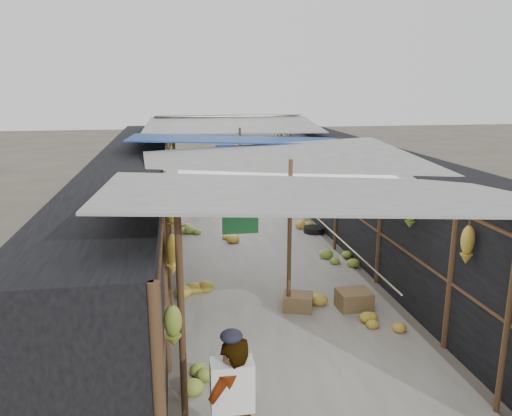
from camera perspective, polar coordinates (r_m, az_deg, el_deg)
aisle_slab at (r=11.82m, az=-0.14°, el=-4.47°), size 3.60×16.00×0.02m
stall_left at (r=11.40m, az=-13.66°, el=0.40°), size 1.40×15.00×2.30m
stall_right at (r=12.23m, az=12.44°, el=1.37°), size 1.40×15.00×2.30m
crate_near at (r=8.64m, az=4.82°, el=-10.70°), size 0.59×0.53×0.29m
crate_mid at (r=8.81m, az=11.13°, el=-10.27°), size 0.58×0.47×0.33m
crate_back at (r=16.63m, az=-3.32°, el=1.45°), size 0.57×0.50×0.31m
black_basin at (r=12.99m, az=6.64°, el=-2.53°), size 0.54×0.54×0.16m
vendor_elderly at (r=5.06m, az=-2.72°, el=-22.12°), size 0.66×0.61×1.52m
shopper_blue at (r=14.55m, az=-5.66°, el=2.59°), size 1.02×0.89×1.79m
vendor_seated at (r=15.60m, az=3.77°, el=1.85°), size 0.63×0.72×0.97m
market_canopy at (r=11.63m, az=-0.28°, el=7.33°), size 5.62×15.20×2.77m
hanging_bananas at (r=11.14m, az=1.79°, el=3.35°), size 3.96×13.52×0.85m
floor_bananas at (r=11.71m, az=0.42°, el=-3.92°), size 3.83×10.48×0.35m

